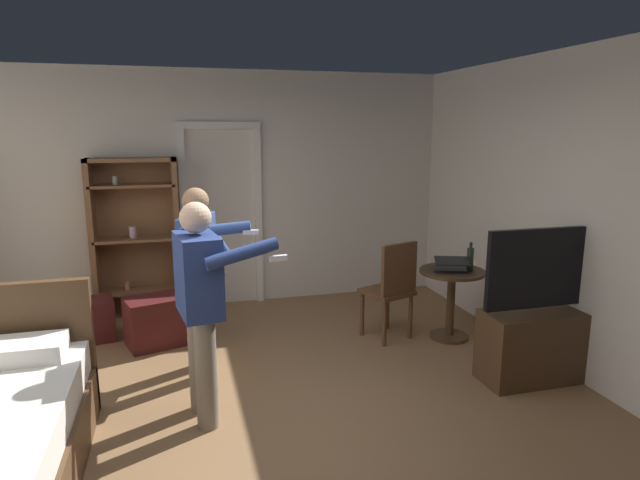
% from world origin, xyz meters
% --- Properties ---
extents(ground_plane, '(6.19, 6.19, 0.00)m').
position_xyz_m(ground_plane, '(0.00, 0.00, 0.00)').
color(ground_plane, olive).
extents(wall_back, '(5.60, 0.12, 2.71)m').
position_xyz_m(wall_back, '(0.00, 2.87, 1.35)').
color(wall_back, silver).
rests_on(wall_back, ground_plane).
extents(wall_right, '(0.12, 5.87, 2.71)m').
position_xyz_m(wall_right, '(2.74, 0.00, 1.35)').
color(wall_right, silver).
rests_on(wall_right, ground_plane).
extents(doorway_frame, '(0.93, 0.08, 2.13)m').
position_xyz_m(doorway_frame, '(0.03, 2.79, 1.22)').
color(doorway_frame, white).
rests_on(doorway_frame, ground_plane).
extents(bookshelf, '(0.93, 0.32, 1.75)m').
position_xyz_m(bookshelf, '(-0.92, 2.65, 0.95)').
color(bookshelf, brown).
rests_on(bookshelf, ground_plane).
extents(tv_flatscreen, '(1.11, 0.40, 1.29)m').
position_xyz_m(tv_flatscreen, '(2.38, 0.10, 0.40)').
color(tv_flatscreen, '#4C331E').
rests_on(tv_flatscreen, ground_plane).
extents(side_table, '(0.64, 0.64, 0.70)m').
position_xyz_m(side_table, '(2.10, 1.11, 0.47)').
color(side_table, '#4C331E').
rests_on(side_table, ground_plane).
extents(laptop, '(0.42, 0.42, 0.15)m').
position_xyz_m(laptop, '(2.05, 1.07, 0.75)').
color(laptop, black).
rests_on(laptop, side_table).
extents(bottle_on_table, '(0.06, 0.06, 0.29)m').
position_xyz_m(bottle_on_table, '(2.24, 1.03, 0.82)').
color(bottle_on_table, '#232F21').
rests_on(bottle_on_table, side_table).
extents(wooden_chair, '(0.54, 0.54, 0.99)m').
position_xyz_m(wooden_chair, '(1.52, 1.23, 0.54)').
color(wooden_chair, brown).
rests_on(wooden_chair, ground_plane).
extents(person_blue_shirt, '(0.75, 0.63, 1.58)m').
position_xyz_m(person_blue_shirt, '(-0.35, 0.20, 0.91)').
color(person_blue_shirt, gray).
rests_on(person_blue_shirt, ground_plane).
extents(person_striped_shirt, '(0.62, 0.69, 1.59)m').
position_xyz_m(person_striped_shirt, '(-0.32, 0.97, 0.92)').
color(person_striped_shirt, tan).
rests_on(person_striped_shirt, ground_plane).
extents(suitcase_dark, '(0.59, 0.46, 0.41)m').
position_xyz_m(suitcase_dark, '(-1.40, 1.99, 0.20)').
color(suitcase_dark, '#4C1919').
rests_on(suitcase_dark, ground_plane).
extents(suitcase_small, '(0.69, 0.55, 0.47)m').
position_xyz_m(suitcase_small, '(-0.69, 1.70, 0.24)').
color(suitcase_small, '#4C1919').
rests_on(suitcase_small, ground_plane).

